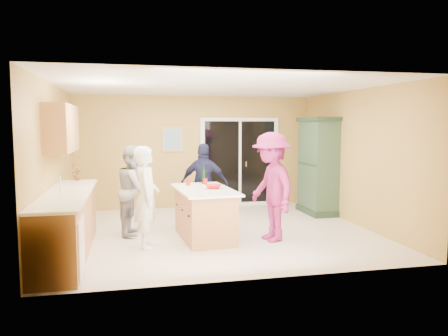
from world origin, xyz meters
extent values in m
plane|color=beige|center=(0.00, 0.00, 0.00)|extent=(5.50, 5.50, 0.00)
cube|color=silver|center=(0.00, 0.00, 2.60)|extent=(5.50, 5.00, 0.10)
cube|color=tan|center=(0.00, 2.50, 1.30)|extent=(5.50, 0.10, 2.60)
cube|color=tan|center=(0.00, -2.50, 1.30)|extent=(5.50, 0.10, 2.60)
cube|color=tan|center=(-2.75, 0.00, 1.30)|extent=(0.10, 5.00, 2.60)
cube|color=tan|center=(2.75, 0.00, 1.30)|extent=(0.10, 5.00, 2.60)
cube|color=#B67047|center=(-2.45, -0.90, 0.45)|extent=(0.60, 3.00, 0.90)
cube|color=white|center=(-2.44, -2.00, 0.40)|extent=(0.62, 0.60, 0.72)
cube|color=white|center=(-2.44, -0.90, 0.92)|extent=(0.65, 3.05, 0.04)
cylinder|color=silver|center=(-2.45, -1.40, 1.09)|extent=(0.02, 0.02, 0.30)
cube|color=#B67047|center=(-2.58, -0.20, 1.88)|extent=(0.35, 1.60, 0.75)
cube|color=white|center=(1.05, 2.47, 1.05)|extent=(1.90, 0.05, 2.10)
cube|color=black|center=(1.05, 2.46, 1.05)|extent=(1.70, 0.03, 1.94)
cube|color=white|center=(1.05, 2.45, 1.05)|extent=(0.06, 0.04, 1.94)
cube|color=silver|center=(1.20, 2.44, 1.00)|extent=(0.02, 0.03, 0.12)
cube|color=tan|center=(-0.55, 2.48, 1.60)|extent=(0.46, 0.03, 0.56)
cube|color=teal|center=(-0.55, 2.47, 1.60)|extent=(0.38, 0.02, 0.48)
cube|color=#B67047|center=(-0.30, -0.41, 0.41)|extent=(0.85, 1.49, 0.82)
cube|color=white|center=(-0.30, -0.41, 0.84)|extent=(1.00, 1.69, 0.04)
cube|color=black|center=(-0.30, -0.41, 0.05)|extent=(0.77, 1.42, 0.09)
cube|color=#1E3121|center=(2.49, 1.20, 0.06)|extent=(0.58, 1.10, 0.12)
cube|color=#355039|center=(2.49, 1.20, 1.04)|extent=(0.52, 1.04, 1.95)
cube|color=#1E3121|center=(2.49, 1.20, 2.06)|extent=(0.60, 1.14, 0.08)
imported|color=white|center=(-1.28, -0.75, 0.80)|extent=(0.43, 0.62, 1.60)
imported|color=gray|center=(-1.45, 0.15, 0.79)|extent=(0.71, 0.85, 1.57)
imported|color=#191C37|center=(-0.12, 0.67, 0.79)|extent=(1.00, 0.66, 1.58)
imported|color=#93204A|center=(0.77, -0.76, 0.91)|extent=(0.85, 1.26, 1.81)
imported|color=#AA1212|center=(-0.15, -0.41, 0.89)|extent=(0.28, 0.28, 0.07)
imported|color=#AA1118|center=(-2.45, 0.52, 1.11)|extent=(0.19, 0.14, 0.33)
cylinder|color=#AA1212|center=(-0.52, 0.03, 0.91)|extent=(0.09, 0.09, 0.10)
cylinder|color=#AA1212|center=(-0.20, 0.05, 0.91)|extent=(0.08, 0.08, 0.11)
cylinder|color=black|center=(-0.21, 0.21, 0.99)|extent=(0.08, 0.08, 0.26)
cylinder|color=black|center=(-0.21, 0.21, 1.17)|extent=(0.03, 0.03, 0.10)
cylinder|color=white|center=(-0.17, -0.03, 0.86)|extent=(0.22, 0.22, 0.01)
camera|label=1|loc=(-1.53, -7.60, 1.92)|focal=35.00mm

